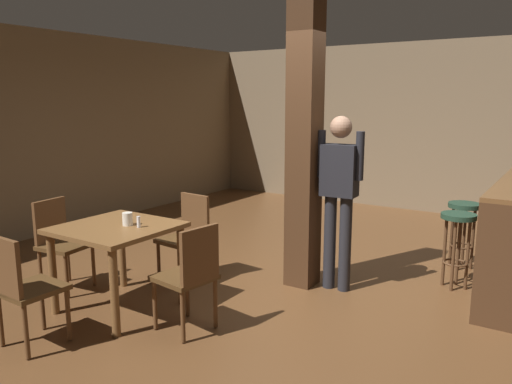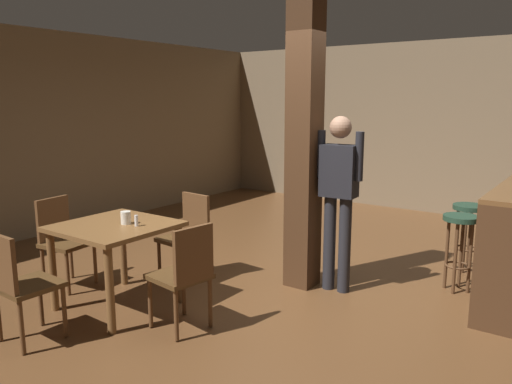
{
  "view_description": "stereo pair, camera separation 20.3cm",
  "coord_description": "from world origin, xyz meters",
  "px_view_note": "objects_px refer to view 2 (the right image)",
  "views": [
    {
      "loc": [
        2.22,
        -4.01,
        1.88
      ],
      "look_at": [
        -0.49,
        0.15,
        0.95
      ],
      "focal_mm": 35.0,
      "sensor_mm": 36.0,
      "label": 1
    },
    {
      "loc": [
        2.39,
        -3.89,
        1.88
      ],
      "look_at": [
        -0.49,
        0.15,
        0.95
      ],
      "focal_mm": 35.0,
      "sensor_mm": 36.0,
      "label": 2
    }
  ],
  "objects_px": {
    "salt_shaker": "(136,221)",
    "chair_east": "(185,272)",
    "chair_west": "(62,237)",
    "bar_stool_near": "(460,235)",
    "bar_stool_mid": "(469,221)",
    "chair_north": "(188,232)",
    "chair_south": "(19,281)",
    "napkin_cup": "(126,218)",
    "dining_table": "(116,239)",
    "standing_person": "(339,191)"
  },
  "relations": [
    {
      "from": "bar_stool_mid",
      "to": "standing_person",
      "type": "bearing_deg",
      "value": -123.7
    },
    {
      "from": "chair_south",
      "to": "napkin_cup",
      "type": "bearing_deg",
      "value": 83.52
    },
    {
      "from": "dining_table",
      "to": "bar_stool_near",
      "type": "bearing_deg",
      "value": 42.1
    },
    {
      "from": "chair_east",
      "to": "salt_shaker",
      "type": "distance_m",
      "value": 0.72
    },
    {
      "from": "chair_east",
      "to": "chair_south",
      "type": "distance_m",
      "value": 1.26
    },
    {
      "from": "dining_table",
      "to": "chair_west",
      "type": "relative_size",
      "value": 1.05
    },
    {
      "from": "chair_west",
      "to": "chair_east",
      "type": "xyz_separation_m",
      "value": [
        1.72,
        -0.03,
        0.0
      ]
    },
    {
      "from": "chair_north",
      "to": "chair_south",
      "type": "distance_m",
      "value": 1.8
    },
    {
      "from": "chair_north",
      "to": "chair_south",
      "type": "xyz_separation_m",
      "value": [
        -0.08,
        -1.79,
        0.0
      ]
    },
    {
      "from": "chair_west",
      "to": "bar_stool_mid",
      "type": "relative_size",
      "value": 1.2
    },
    {
      "from": "dining_table",
      "to": "standing_person",
      "type": "relative_size",
      "value": 0.54
    },
    {
      "from": "chair_south",
      "to": "salt_shaker",
      "type": "relative_size",
      "value": 8.99
    },
    {
      "from": "chair_south",
      "to": "bar_stool_mid",
      "type": "distance_m",
      "value": 4.47
    },
    {
      "from": "dining_table",
      "to": "bar_stool_near",
      "type": "relative_size",
      "value": 1.22
    },
    {
      "from": "salt_shaker",
      "to": "chair_east",
      "type": "bearing_deg",
      "value": -6.07
    },
    {
      "from": "chair_south",
      "to": "dining_table",
      "type": "bearing_deg",
      "value": 87.94
    },
    {
      "from": "chair_south",
      "to": "napkin_cup",
      "type": "relative_size",
      "value": 7.73
    },
    {
      "from": "chair_north",
      "to": "bar_stool_near",
      "type": "distance_m",
      "value": 2.72
    },
    {
      "from": "dining_table",
      "to": "bar_stool_mid",
      "type": "height_order",
      "value": "dining_table"
    },
    {
      "from": "chair_west",
      "to": "bar_stool_mid",
      "type": "height_order",
      "value": "chair_west"
    },
    {
      "from": "salt_shaker",
      "to": "napkin_cup",
      "type": "bearing_deg",
      "value": -178.96
    },
    {
      "from": "chair_west",
      "to": "salt_shaker",
      "type": "bearing_deg",
      "value": 2.11
    },
    {
      "from": "chair_south",
      "to": "standing_person",
      "type": "relative_size",
      "value": 0.52
    },
    {
      "from": "dining_table",
      "to": "chair_east",
      "type": "bearing_deg",
      "value": -0.15
    },
    {
      "from": "chair_west",
      "to": "standing_person",
      "type": "height_order",
      "value": "standing_person"
    },
    {
      "from": "standing_person",
      "to": "bar_stool_near",
      "type": "height_order",
      "value": "standing_person"
    },
    {
      "from": "chair_south",
      "to": "bar_stool_near",
      "type": "height_order",
      "value": "chair_south"
    },
    {
      "from": "salt_shaker",
      "to": "bar_stool_mid",
      "type": "distance_m",
      "value": 3.55
    },
    {
      "from": "chair_north",
      "to": "napkin_cup",
      "type": "height_order",
      "value": "chair_north"
    },
    {
      "from": "chair_north",
      "to": "salt_shaker",
      "type": "height_order",
      "value": "chair_north"
    },
    {
      "from": "dining_table",
      "to": "chair_south",
      "type": "height_order",
      "value": "chair_south"
    },
    {
      "from": "napkin_cup",
      "to": "bar_stool_near",
      "type": "xyz_separation_m",
      "value": [
        2.35,
        2.13,
        -0.26
      ]
    },
    {
      "from": "standing_person",
      "to": "bar_stool_near",
      "type": "distance_m",
      "value": 1.27
    },
    {
      "from": "napkin_cup",
      "to": "salt_shaker",
      "type": "xyz_separation_m",
      "value": [
        0.14,
        0.0,
        -0.01
      ]
    },
    {
      "from": "chair_west",
      "to": "napkin_cup",
      "type": "bearing_deg",
      "value": 2.26
    },
    {
      "from": "salt_shaker",
      "to": "bar_stool_near",
      "type": "relative_size",
      "value": 0.13
    },
    {
      "from": "chair_north",
      "to": "chair_south",
      "type": "bearing_deg",
      "value": -92.44
    },
    {
      "from": "standing_person",
      "to": "bar_stool_near",
      "type": "bearing_deg",
      "value": 34.7
    },
    {
      "from": "chair_south",
      "to": "bar_stool_mid",
      "type": "bearing_deg",
      "value": 57.68
    },
    {
      "from": "chair_east",
      "to": "chair_south",
      "type": "bearing_deg",
      "value": -134.53
    },
    {
      "from": "salt_shaker",
      "to": "chair_west",
      "type": "bearing_deg",
      "value": -177.89
    },
    {
      "from": "napkin_cup",
      "to": "chair_east",
      "type": "bearing_deg",
      "value": -4.83
    },
    {
      "from": "salt_shaker",
      "to": "bar_stool_mid",
      "type": "relative_size",
      "value": 0.13
    },
    {
      "from": "chair_west",
      "to": "bar_stool_near",
      "type": "bearing_deg",
      "value": 33.35
    },
    {
      "from": "salt_shaker",
      "to": "bar_stool_near",
      "type": "height_order",
      "value": "salt_shaker"
    },
    {
      "from": "chair_west",
      "to": "dining_table",
      "type": "bearing_deg",
      "value": -1.71
    },
    {
      "from": "chair_south",
      "to": "bar_stool_near",
      "type": "bearing_deg",
      "value": 51.48
    },
    {
      "from": "napkin_cup",
      "to": "chair_west",
      "type": "bearing_deg",
      "value": -177.74
    },
    {
      "from": "dining_table",
      "to": "chair_south",
      "type": "relative_size",
      "value": 1.05
    },
    {
      "from": "chair_west",
      "to": "chair_east",
      "type": "height_order",
      "value": "same"
    }
  ]
}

